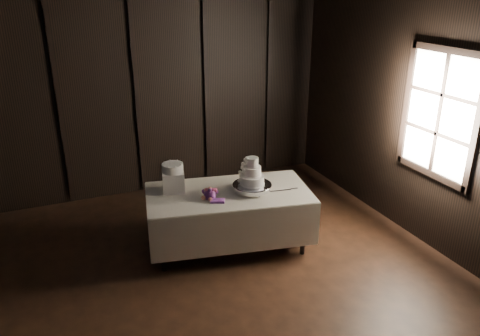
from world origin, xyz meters
The scene contains 9 objects.
room centered at (0.00, 0.00, 1.50)m, with size 6.08×7.08×3.08m.
window centered at (2.97, 0.50, 1.70)m, with size 0.06×1.16×1.56m, color black.
display_table centered at (0.63, 1.35, 0.42)m, with size 2.15×1.39×0.76m.
cake_stand centered at (0.91, 1.26, 0.81)m, with size 0.48×0.48×0.09m, color silver.
wedding_cake centered at (0.88, 1.25, 0.99)m, with size 0.34×0.29×0.35m.
bouquet centered at (0.36, 1.26, 0.82)m, with size 0.27×0.37×0.18m, color #BD4266, non-canonical shape.
box_pedestal centered at (0.03, 1.65, 0.89)m, with size 0.26×0.26×0.25m, color white.
small_cake centered at (0.03, 1.65, 1.06)m, with size 0.26×0.26×0.10m, color white.
cake_knife centered at (1.22, 1.13, 0.77)m, with size 0.37×0.02×0.01m, color silver.
Camera 1 is at (-1.26, -3.48, 3.16)m, focal length 35.00 mm.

